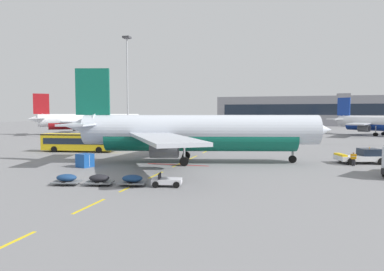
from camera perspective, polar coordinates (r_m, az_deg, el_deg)
name	(u,v)px	position (r m, az deg, el deg)	size (l,w,h in m)	color
ground	(345,154)	(59.31, 24.19, -2.80)	(400.00, 400.00, 0.00)	slate
apron_paint_markings	(209,150)	(59.35, 2.78, -2.46)	(8.00, 97.74, 0.01)	yellow
airliner_foreground	(196,132)	(44.30, 0.67, 0.53)	(34.45, 33.57, 12.20)	silver
pushback_tug	(363,156)	(49.15, 26.54, -3.12)	(6.55, 4.43, 2.08)	silver
airliner_far_center	(89,121)	(109.25, -16.81, 2.29)	(30.46, 28.13, 11.99)	white
apron_shuttle_bus	(79,141)	(59.95, -18.35, -0.91)	(12.29, 4.44, 3.00)	yellow
baggage_train	(116,180)	(31.51, -12.53, -7.18)	(11.64, 3.94, 1.14)	silver
ground_crew_worker	(353,158)	(46.20, 25.29, -3.42)	(0.67, 0.33, 1.70)	#232328
uld_cargo_container	(85,160)	(42.97, -17.40, -3.97)	(1.99, 1.96, 1.60)	#194C9E
apron_light_mast_near	(127,76)	(89.70, -10.72, 9.79)	(1.80, 1.80, 25.69)	slate
terminal_satellite	(313,111)	(188.79, 19.53, 3.85)	(96.08, 26.53, 16.19)	gray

